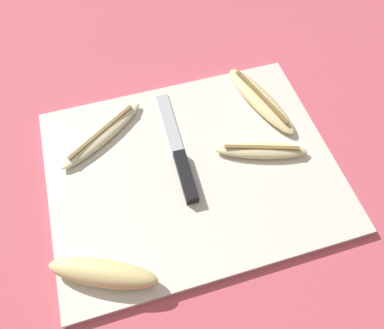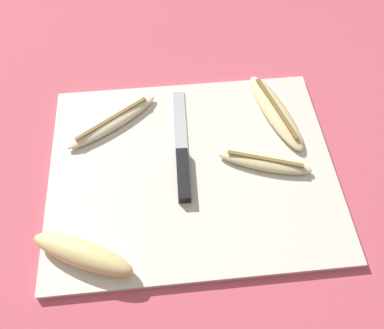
% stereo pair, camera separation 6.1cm
% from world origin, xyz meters
% --- Properties ---
extents(ground_plane, '(4.00, 4.00, 0.00)m').
position_xyz_m(ground_plane, '(0.00, 0.00, 0.00)').
color(ground_plane, '#C65160').
extents(cutting_board, '(0.47, 0.37, 0.01)m').
position_xyz_m(cutting_board, '(0.00, 0.00, 0.01)').
color(cutting_board, silver).
rests_on(cutting_board, ground_plane).
extents(knife, '(0.03, 0.23, 0.02)m').
position_xyz_m(knife, '(-0.02, 0.01, 0.02)').
color(knife, black).
rests_on(knife, cutting_board).
extents(banana_mellow_near, '(0.09, 0.19, 0.02)m').
position_xyz_m(banana_mellow_near, '(0.16, 0.10, 0.02)').
color(banana_mellow_near, beige).
rests_on(banana_mellow_near, cutting_board).
extents(banana_pale_long, '(0.17, 0.13, 0.02)m').
position_xyz_m(banana_pale_long, '(-0.13, 0.10, 0.02)').
color(banana_pale_long, beige).
rests_on(banana_pale_long, cutting_board).
extents(banana_soft_right, '(0.16, 0.08, 0.02)m').
position_xyz_m(banana_soft_right, '(0.12, -0.01, 0.02)').
color(banana_soft_right, beige).
rests_on(banana_soft_right, cutting_board).
extents(banana_golden_short, '(0.16, 0.10, 0.04)m').
position_xyz_m(banana_golden_short, '(-0.17, -0.14, 0.03)').
color(banana_golden_short, '#EDD689').
rests_on(banana_golden_short, cutting_board).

